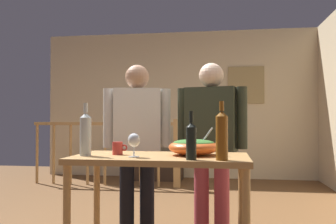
# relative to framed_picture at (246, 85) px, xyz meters

# --- Properties ---
(back_wall) EXTENTS (4.97, 0.10, 2.65)m
(back_wall) POSITION_rel_framed_picture_xyz_m (-1.22, 0.06, -0.34)
(back_wall) COLOR beige
(back_wall) RESTS_ON ground_plane
(framed_picture) EXTENTS (0.63, 0.03, 0.66)m
(framed_picture) POSITION_rel_framed_picture_xyz_m (0.00, 0.00, 0.00)
(framed_picture) COLOR #A18A56
(stair_railing) EXTENTS (2.42, 0.10, 1.06)m
(stair_railing) POSITION_rel_framed_picture_xyz_m (-1.94, -0.94, -1.05)
(stair_railing) COLOR #B2844C
(stair_railing) RESTS_ON ground_plane
(tv_console) EXTENTS (0.90, 0.40, 0.47)m
(tv_console) POSITION_rel_framed_picture_xyz_m (-1.55, -0.29, -1.43)
(tv_console) COLOR #38281E
(tv_console) RESTS_ON ground_plane
(flat_screen_tv) EXTENTS (0.47, 0.12, 0.38)m
(flat_screen_tv) POSITION_rel_framed_picture_xyz_m (-1.55, -0.32, -0.97)
(flat_screen_tv) COLOR black
(flat_screen_tv) RESTS_ON tv_console
(serving_table) EXTENTS (1.21, 0.64, 0.80)m
(serving_table) POSITION_rel_framed_picture_xyz_m (-0.84, -4.07, -0.96)
(serving_table) COLOR #B2844C
(serving_table) RESTS_ON ground_plane
(salad_bowl) EXTENTS (0.35, 0.35, 0.20)m
(salad_bowl) POSITION_rel_framed_picture_xyz_m (-0.61, -4.03, -0.80)
(salad_bowl) COLOR #DB5B23
(salad_bowl) RESTS_ON serving_table
(wine_glass) EXTENTS (0.08, 0.08, 0.16)m
(wine_glass) POSITION_rel_framed_picture_xyz_m (-0.99, -4.22, -0.75)
(wine_glass) COLOR silver
(wine_glass) RESTS_ON serving_table
(wine_bottle_dark) EXTENTS (0.07, 0.07, 0.30)m
(wine_bottle_dark) POSITION_rel_framed_picture_xyz_m (-0.60, -4.31, -0.74)
(wine_bottle_dark) COLOR black
(wine_bottle_dark) RESTS_ON serving_table
(wine_bottle_amber) EXTENTS (0.08, 0.08, 0.37)m
(wine_bottle_amber) POSITION_rel_framed_picture_xyz_m (-0.41, -4.31, -0.70)
(wine_bottle_amber) COLOR brown
(wine_bottle_amber) RESTS_ON serving_table
(wine_bottle_clear) EXTENTS (0.08, 0.08, 0.37)m
(wine_bottle_clear) POSITION_rel_framed_picture_xyz_m (-1.35, -4.17, -0.71)
(wine_bottle_clear) COLOR silver
(wine_bottle_clear) RESTS_ON serving_table
(mug_red) EXTENTS (0.11, 0.07, 0.09)m
(mug_red) POSITION_rel_framed_picture_xyz_m (-1.15, -4.06, -0.82)
(mug_red) COLOR #B7332D
(mug_red) RESTS_ON serving_table
(person_standing_left) EXTENTS (0.59, 0.30, 1.55)m
(person_standing_left) POSITION_rel_framed_picture_xyz_m (-1.17, -3.41, -0.75)
(person_standing_left) COLOR black
(person_standing_left) RESTS_ON ground_plane
(person_standing_right) EXTENTS (0.61, 0.31, 1.55)m
(person_standing_right) POSITION_rel_framed_picture_xyz_m (-0.50, -3.41, -0.75)
(person_standing_right) COLOR #9E3842
(person_standing_right) RESTS_ON ground_plane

